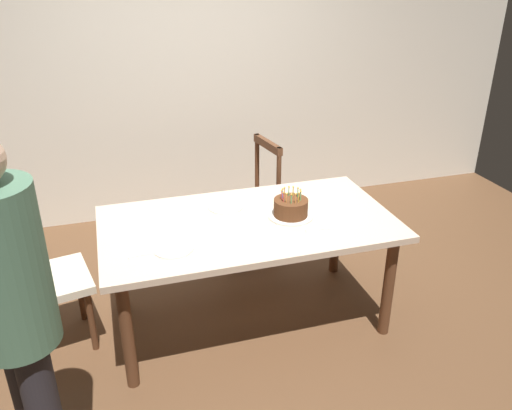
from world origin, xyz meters
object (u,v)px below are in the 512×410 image
Objects in this scene: chair_upholstered at (32,273)px; person_celebrant at (14,311)px; birthday_cake at (291,209)px; plate_near_celebrant at (173,249)px; dining_table at (248,232)px; plate_far_side at (226,207)px; chair_spindle_back at (248,204)px.

person_celebrant reaches higher than chair_upholstered.
person_celebrant is at bearing -149.69° from birthday_cake.
person_celebrant reaches higher than birthday_cake.
plate_near_celebrant is at bearing -165.69° from birthday_cake.
birthday_cake is at bearing -5.18° from dining_table.
person_celebrant is at bearing -85.01° from chair_upholstered.
person_celebrant is (-0.70, -0.66, 0.21)m from plate_near_celebrant.
dining_table is at bearing -67.68° from plate_far_side.
birthday_cake is 0.17× the size of person_celebrant.
birthday_cake is 1.27× the size of plate_far_side.
dining_table is 0.30m from birthday_cake.
plate_far_side is 0.23× the size of chair_upholstered.
birthday_cake reaches higher than dining_table.
birthday_cake is at bearing -87.48° from chair_spindle_back.
plate_far_side is at bearing 47.28° from plate_near_celebrant.
chair_spindle_back and chair_upholstered have the same top height.
birthday_cake is 0.79m from plate_near_celebrant.
dining_table is 0.55m from plate_near_celebrant.
plate_near_celebrant is 0.88m from chair_upholstered.
person_celebrant reaches higher than plate_far_side.
chair_spindle_back is at bearing 92.52° from birthday_cake.
dining_table is 1.88× the size of chair_upholstered.
chair_spindle_back is (0.32, 0.59, -0.29)m from plate_far_side.
dining_table is 1.51m from person_celebrant.
birthday_cake is 1.70m from person_celebrant.
plate_near_celebrant is at bearing -132.72° from plate_far_side.
chair_upholstered is (-1.28, 0.10, -0.12)m from dining_table.
chair_upholstered reaches higher than plate_far_side.
birthday_cake is at bearing 14.31° from plate_near_celebrant.
dining_table is 1.29m from chair_upholstered.
chair_spindle_back is 2.27m from person_celebrant.
dining_table is at bearing 23.89° from plate_near_celebrant.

